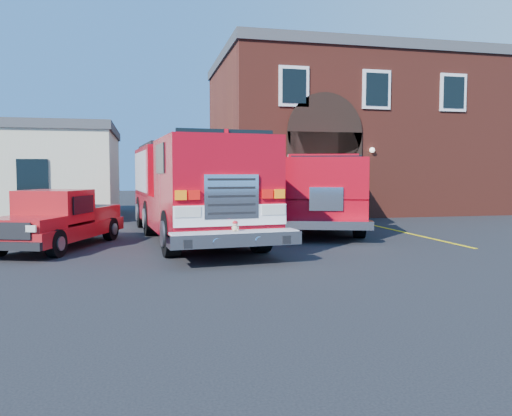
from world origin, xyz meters
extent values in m
plane|color=black|center=(0.00, 0.00, 0.00)|extent=(100.00, 100.00, 0.00)
cube|color=yellow|center=(6.50, 1.00, 0.00)|extent=(0.12, 3.00, 0.01)
cube|color=yellow|center=(6.50, 4.00, 0.00)|extent=(0.12, 3.00, 0.01)
cube|color=yellow|center=(6.50, 7.00, 0.00)|extent=(0.12, 3.00, 0.01)
cube|color=maroon|center=(9.00, 14.00, 4.00)|extent=(15.00, 10.00, 8.00)
cube|color=#424548|center=(9.00, 14.00, 8.20)|extent=(15.20, 10.20, 0.50)
cube|color=black|center=(5.50, 8.98, 2.00)|extent=(3.60, 0.12, 4.00)
cylinder|color=black|center=(5.50, 8.98, 4.00)|extent=(3.60, 0.12, 3.60)
cube|color=black|center=(4.00, 8.95, 6.00)|extent=(1.40, 0.10, 1.80)
cube|color=black|center=(8.00, 8.95, 6.00)|extent=(1.40, 0.10, 1.80)
cube|color=black|center=(12.00, 8.95, 6.00)|extent=(1.40, 0.10, 1.80)
cube|color=beige|center=(-9.00, 13.00, 2.00)|extent=(10.00, 8.00, 4.00)
cube|color=#424548|center=(-9.00, 13.00, 4.15)|extent=(10.20, 8.20, 0.40)
cube|color=black|center=(-7.00, 8.97, 2.00)|extent=(1.20, 0.10, 1.40)
cylinder|color=black|center=(-1.94, 0.02, 0.60)|extent=(0.50, 1.23, 1.20)
cylinder|color=black|center=(0.44, 0.26, 0.60)|extent=(0.50, 1.23, 1.20)
cube|color=#B40715|center=(-1.10, 3.61, 0.93)|extent=(3.70, 10.02, 0.98)
cube|color=#B40715|center=(-1.36, 6.10, 2.18)|extent=(3.19, 5.04, 1.74)
cube|color=#B40715|center=(-0.78, 0.47, 2.23)|extent=(3.06, 3.74, 1.63)
cube|color=black|center=(-0.65, -0.89, 2.67)|extent=(2.39, 0.33, 1.02)
cube|color=red|center=(-0.78, 0.47, 3.14)|extent=(1.77, 0.54, 0.15)
cube|color=white|center=(-0.61, -1.29, 1.14)|extent=(2.71, 0.34, 0.48)
cube|color=silver|center=(-0.60, -1.30, 1.58)|extent=(1.31, 0.20, 1.02)
cube|color=silver|center=(-0.57, -1.59, 0.63)|extent=(3.09, 0.90, 0.30)
cube|color=#B7B7BF|center=(-2.72, 5.96, 2.18)|extent=(0.44, 3.90, 1.42)
cube|color=#B7B7BF|center=(0.01, 6.24, 2.18)|extent=(0.44, 3.90, 1.42)
sphere|color=#D0B287|center=(-0.57, -1.59, 0.87)|extent=(0.16, 0.16, 0.15)
sphere|color=#D0B287|center=(-0.57, -1.60, 0.97)|extent=(0.13, 0.13, 0.12)
sphere|color=#D0B287|center=(-0.62, -1.59, 1.02)|extent=(0.05, 0.05, 0.04)
sphere|color=#D0B287|center=(-0.53, -1.58, 1.02)|extent=(0.05, 0.05, 0.04)
ellipsoid|color=red|center=(-0.57, -1.59, 1.01)|extent=(0.13, 0.13, 0.07)
cylinder|color=red|center=(-0.57, -1.60, 0.99)|extent=(0.15, 0.15, 0.01)
cylinder|color=black|center=(-4.78, 0.54, 0.36)|extent=(0.48, 0.76, 0.72)
cube|color=#A21519|center=(-4.96, 2.36, 0.49)|extent=(3.35, 5.24, 0.40)
cube|color=#A21519|center=(-5.55, 0.72, 0.85)|extent=(2.00, 1.82, 0.31)
cube|color=#A21519|center=(-5.05, 2.11, 1.21)|extent=(2.10, 2.07, 0.89)
cube|color=#A21519|center=(-4.47, 3.71, 0.85)|extent=(2.19, 2.33, 0.49)
cube|color=black|center=(-5.82, -0.02, 0.40)|extent=(1.76, 0.74, 0.20)
cylinder|color=black|center=(2.16, 3.21, 0.57)|extent=(0.70, 1.19, 1.13)
cylinder|color=black|center=(4.31, 2.49, 0.57)|extent=(0.70, 1.19, 1.13)
cube|color=#B40715|center=(4.14, 5.58, 0.87)|extent=(5.04, 8.62, 0.93)
cube|color=#B40715|center=(4.63, 7.05, 2.06)|extent=(4.07, 5.69, 1.54)
cube|color=#B40715|center=(3.23, 2.85, 1.95)|extent=(3.22, 3.16, 1.34)
cube|color=#B7B7BF|center=(3.40, 7.46, 1.95)|extent=(1.40, 4.11, 1.75)
cube|color=#B7B7BF|center=(5.86, 6.64, 1.95)|extent=(1.40, 4.11, 1.75)
cube|color=silver|center=(2.76, 1.43, 0.57)|extent=(2.78, 1.32, 0.26)
camera|label=1|loc=(-2.56, -12.71, 2.12)|focal=35.00mm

